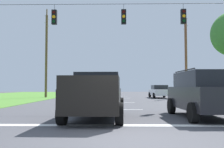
{
  "coord_description": "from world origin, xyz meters",
  "views": [
    {
      "loc": [
        -0.26,
        -6.6,
        1.34
      ],
      "look_at": [
        -0.6,
        10.78,
        2.21
      ],
      "focal_mm": 40.48,
      "sensor_mm": 36.0,
      "label": 1
    }
  ],
  "objects": [
    {
      "name": "suv_black",
      "position": [
        3.46,
        4.4,
        1.06
      ],
      "size": [
        2.33,
        4.85,
        2.05
      ],
      "color": "black",
      "rests_on": "ground"
    },
    {
      "name": "pickup_truck",
      "position": [
        -1.13,
        4.1,
        0.97
      ],
      "size": [
        2.4,
        5.45,
        1.95
      ],
      "color": "black",
      "rests_on": "ground"
    },
    {
      "name": "stop_bar_stripe",
      "position": [
        0.0,
        2.2,
        0.0
      ],
      "size": [
        13.98,
        0.45,
        0.01
      ],
      "primitive_type": "cube",
      "color": "white",
      "rests_on": "ground"
    },
    {
      "name": "lane_dash_2",
      "position": [
        0.0,
        22.66,
        0.0
      ],
      "size": [
        2.5,
        0.15,
        0.01
      ],
      "primitive_type": "cube",
      "rotation": [
        0.0,
        0.0,
        1.57
      ],
      "color": "white",
      "rests_on": "ground"
    },
    {
      "name": "ground_plane",
      "position": [
        0.0,
        0.0,
        0.0
      ],
      "size": [
        120.0,
        120.0,
        0.0
      ],
      "primitive_type": "plane",
      "color": "#47474C"
    },
    {
      "name": "lane_dash_3",
      "position": [
        0.0,
        28.86,
        0.0
      ],
      "size": [
        2.5,
        0.15,
        0.01
      ],
      "primitive_type": "cube",
      "rotation": [
        0.0,
        0.0,
        1.57
      ],
      "color": "white",
      "rests_on": "ground"
    },
    {
      "name": "lane_dash_1",
      "position": [
        0.0,
        14.65,
        0.0
      ],
      "size": [
        2.5,
        0.15,
        0.01
      ],
      "primitive_type": "cube",
      "rotation": [
        0.0,
        0.0,
        1.57
      ],
      "color": "white",
      "rests_on": "ground"
    },
    {
      "name": "utility_pole_near_left",
      "position": [
        -9.0,
        24.26,
        5.43
      ],
      "size": [
        0.29,
        1.95,
        11.0
      ],
      "color": "brown",
      "rests_on": "ground"
    },
    {
      "name": "distant_car_crossing_white",
      "position": [
        4.77,
        23.46,
        0.79
      ],
      "size": [
        2.17,
        4.37,
        1.52
      ],
      "color": "silver",
      "rests_on": "ground"
    },
    {
      "name": "lane_dash_0",
      "position": [
        0.0,
        8.2,
        0.0
      ],
      "size": [
        2.5,
        0.15,
        0.01
      ],
      "primitive_type": "cube",
      "rotation": [
        0.0,
        0.0,
        1.57
      ],
      "color": "white",
      "rests_on": "ground"
    },
    {
      "name": "overhead_signal_span",
      "position": [
        -0.02,
        9.53,
        4.03
      ],
      "size": [
        16.58,
        0.31,
        7.38
      ],
      "color": "brown",
      "rests_on": "ground"
    },
    {
      "name": "utility_pole_mid_right",
      "position": [
        8.29,
        24.61,
        5.19
      ],
      "size": [
        0.31,
        1.91,
        10.49
      ],
      "color": "brown",
      "rests_on": "ground"
    }
  ]
}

